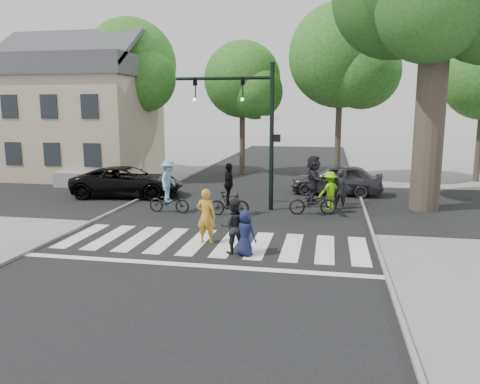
% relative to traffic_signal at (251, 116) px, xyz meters
% --- Properties ---
extents(ground, '(120.00, 120.00, 0.00)m').
position_rel_traffic_signal_xyz_m(ground, '(-0.35, -6.20, -3.90)').
color(ground, gray).
rests_on(ground, ground).
extents(road_stem, '(10.00, 70.00, 0.01)m').
position_rel_traffic_signal_xyz_m(road_stem, '(-0.35, -1.20, -3.90)').
color(road_stem, black).
rests_on(road_stem, ground).
extents(road_cross, '(70.00, 10.00, 0.01)m').
position_rel_traffic_signal_xyz_m(road_cross, '(-0.35, 1.80, -3.89)').
color(road_cross, black).
rests_on(road_cross, ground).
extents(curb_left, '(0.10, 70.00, 0.10)m').
position_rel_traffic_signal_xyz_m(curb_left, '(-5.40, -1.20, -3.85)').
color(curb_left, gray).
rests_on(curb_left, ground).
extents(curb_right, '(0.10, 70.00, 0.10)m').
position_rel_traffic_signal_xyz_m(curb_right, '(4.70, -1.20, -3.85)').
color(curb_right, gray).
rests_on(curb_right, ground).
extents(crosswalk, '(10.00, 3.85, 0.01)m').
position_rel_traffic_signal_xyz_m(crosswalk, '(-0.35, -5.54, -3.89)').
color(crosswalk, silver).
rests_on(crosswalk, ground).
extents(traffic_signal, '(4.45, 0.29, 6.00)m').
position_rel_traffic_signal_xyz_m(traffic_signal, '(0.00, 0.00, 0.00)').
color(traffic_signal, black).
rests_on(traffic_signal, ground).
extents(bg_tree_0, '(5.46, 5.20, 8.97)m').
position_rel_traffic_signal_xyz_m(bg_tree_0, '(-14.09, 9.80, 2.24)').
color(bg_tree_0, brown).
rests_on(bg_tree_0, ground).
extents(bg_tree_1, '(6.09, 5.80, 9.80)m').
position_rel_traffic_signal_xyz_m(bg_tree_1, '(-9.06, 9.28, 2.75)').
color(bg_tree_1, brown).
rests_on(bg_tree_1, ground).
extents(bg_tree_2, '(5.04, 4.80, 8.40)m').
position_rel_traffic_signal_xyz_m(bg_tree_2, '(-2.11, 10.42, 1.88)').
color(bg_tree_2, brown).
rests_on(bg_tree_2, ground).
extents(bg_tree_3, '(6.30, 6.00, 10.20)m').
position_rel_traffic_signal_xyz_m(bg_tree_3, '(3.95, 9.07, 3.04)').
color(bg_tree_3, brown).
rests_on(bg_tree_3, ground).
extents(house, '(8.40, 8.10, 8.82)m').
position_rel_traffic_signal_xyz_m(house, '(-11.85, 7.78, -0.10)').
color(house, tan).
rests_on(house, ground).
extents(pedestrian_woman, '(0.68, 0.50, 1.74)m').
position_rel_traffic_signal_xyz_m(pedestrian_woman, '(-0.54, -5.24, -3.03)').
color(pedestrian_woman, gold).
rests_on(pedestrian_woman, ground).
extents(pedestrian_child, '(0.76, 0.64, 1.33)m').
position_rel_traffic_signal_xyz_m(pedestrian_child, '(0.89, -6.29, -3.23)').
color(pedestrian_child, '#161B40').
rests_on(pedestrian_child, ground).
extents(pedestrian_adult, '(0.93, 0.81, 1.62)m').
position_rel_traffic_signal_xyz_m(pedestrian_adult, '(0.51, -6.12, -3.09)').
color(pedestrian_adult, black).
rests_on(pedestrian_adult, ground).
extents(cyclist_left, '(1.74, 1.14, 2.17)m').
position_rel_traffic_signal_xyz_m(cyclist_left, '(-3.16, -1.27, -2.96)').
color(cyclist_left, black).
rests_on(cyclist_left, ground).
extents(cyclist_mid, '(1.64, 1.01, 2.09)m').
position_rel_traffic_signal_xyz_m(cyclist_mid, '(-0.66, -1.33, -3.04)').
color(cyclist_mid, black).
rests_on(cyclist_mid, ground).
extents(cyclist_right, '(1.95, 1.81, 2.38)m').
position_rel_traffic_signal_xyz_m(cyclist_right, '(2.59, -0.55, -2.84)').
color(cyclist_right, black).
rests_on(cyclist_right, ground).
extents(car_suv, '(5.47, 3.00, 1.45)m').
position_rel_traffic_signal_xyz_m(car_suv, '(-6.29, 1.72, -3.18)').
color(car_suv, black).
rests_on(car_suv, ground).
extents(car_grey, '(4.57, 2.15, 1.51)m').
position_rel_traffic_signal_xyz_m(car_grey, '(3.58, 4.21, -3.14)').
color(car_grey, '#333236').
rests_on(car_grey, ground).
extents(bystander_hivis, '(1.18, 1.06, 1.59)m').
position_rel_traffic_signal_xyz_m(bystander_hivis, '(3.25, 0.69, -3.11)').
color(bystander_hivis, '#80E80D').
rests_on(bystander_hivis, ground).
extents(bystander_dark, '(0.68, 0.51, 1.67)m').
position_rel_traffic_signal_xyz_m(bystander_dark, '(3.67, 0.75, -3.06)').
color(bystander_dark, black).
rests_on(bystander_dark, ground).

